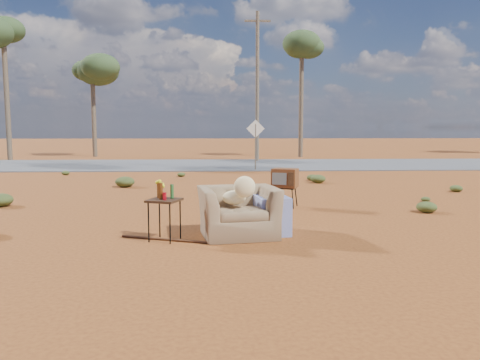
{
  "coord_description": "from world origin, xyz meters",
  "views": [
    {
      "loc": [
        -0.01,
        -8.12,
        1.86
      ],
      "look_at": [
        0.38,
        1.25,
        0.8
      ],
      "focal_mm": 35.0,
      "sensor_mm": 36.0,
      "label": 1
    }
  ],
  "objects": [
    {
      "name": "road_sign",
      "position": [
        1.5,
        12.0,
        1.5
      ],
      "size": [
        0.78,
        0.06,
        2.19
      ],
      "color": "brown",
      "rests_on": "ground"
    },
    {
      "name": "tv_unit",
      "position": [
        1.49,
        2.65,
        0.67
      ],
      "size": [
        0.68,
        0.63,
        0.9
      ],
      "rotation": [
        0.0,
        0.0,
        -0.38
      ],
      "color": "black",
      "rests_on": "ground"
    },
    {
      "name": "utility_pole_center",
      "position": [
        2.0,
        17.5,
        4.15
      ],
      "size": [
        1.4,
        0.2,
        8.0
      ],
      "color": "brown",
      "rests_on": "ground"
    },
    {
      "name": "side_table",
      "position": [
        -0.95,
        -0.47,
        0.71
      ],
      "size": [
        0.62,
        0.62,
        0.97
      ],
      "rotation": [
        0.0,
        0.0,
        -0.35
      ],
      "color": "#342212",
      "rests_on": "ground"
    },
    {
      "name": "rusty_bar",
      "position": [
        -0.94,
        -0.53,
        0.02
      ],
      "size": [
        1.51,
        0.58,
        0.04
      ],
      "primitive_type": "cylinder",
      "rotation": [
        0.0,
        1.57,
        -0.35
      ],
      "color": "#4D2914",
      "rests_on": "ground"
    },
    {
      "name": "armchair",
      "position": [
        0.4,
        -0.19,
        0.53
      ],
      "size": [
        1.62,
        1.2,
        1.13
      ],
      "rotation": [
        0.0,
        0.0,
        0.16
      ],
      "color": "#806446",
      "rests_on": "ground"
    },
    {
      "name": "eucalyptus_center",
      "position": [
        5.0,
        21.0,
        6.43
      ],
      "size": [
        3.2,
        3.2,
        7.6
      ],
      "color": "brown",
      "rests_on": "ground"
    },
    {
      "name": "eucalyptus_left",
      "position": [
        -12.0,
        19.0,
        6.92
      ],
      "size": [
        3.2,
        3.2,
        8.1
      ],
      "color": "brown",
      "rests_on": "ground"
    },
    {
      "name": "scrub_patch",
      "position": [
        -0.82,
        4.41,
        0.14
      ],
      "size": [
        17.49,
        8.07,
        0.33
      ],
      "color": "#414A20",
      "rests_on": "ground"
    },
    {
      "name": "ground",
      "position": [
        0.0,
        0.0,
        0.0
      ],
      "size": [
        140.0,
        140.0,
        0.0
      ],
      "primitive_type": "plane",
      "color": "brown",
      "rests_on": "ground"
    },
    {
      "name": "highway",
      "position": [
        0.0,
        15.0,
        0.02
      ],
      "size": [
        140.0,
        7.0,
        0.04
      ],
      "primitive_type": "cube",
      "color": "#565659",
      "rests_on": "ground"
    },
    {
      "name": "eucalyptus_near_left",
      "position": [
        -8.0,
        22.0,
        5.45
      ],
      "size": [
        3.2,
        3.2,
        6.6
      ],
      "color": "brown",
      "rests_on": "ground"
    }
  ]
}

